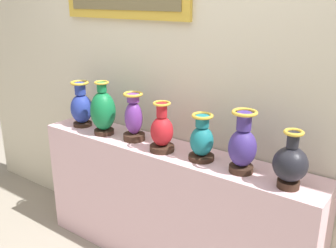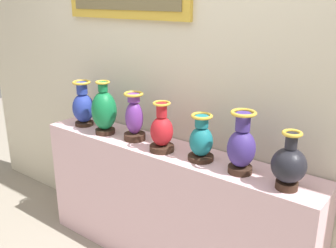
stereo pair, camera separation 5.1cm
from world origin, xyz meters
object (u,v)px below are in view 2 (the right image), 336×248
vase_cobalt (83,106)px  vase_indigo (241,146)px  vase_violet (134,118)px  vase_teal (201,140)px  vase_crimson (162,132)px  vase_emerald (104,111)px  vase_onyx (289,165)px

vase_cobalt → vase_indigo: (1.34, -0.02, 0.01)m
vase_cobalt → vase_indigo: vase_indigo is taller
vase_violet → vase_teal: size_ratio=1.16×
vase_violet → vase_teal: 0.55m
vase_violet → vase_crimson: (0.27, -0.04, -0.02)m
vase_violet → vase_indigo: (0.82, -0.03, 0.01)m
vase_emerald → vase_onyx: size_ratio=1.23×
vase_teal → vase_onyx: 0.55m
vase_indigo → vase_emerald: bearing=-179.4°
vase_cobalt → vase_onyx: 1.62m
vase_emerald → vase_indigo: size_ratio=1.07×
vase_emerald → vase_violet: size_ratio=1.15×
vase_teal → vase_cobalt: bearing=179.6°
vase_violet → vase_onyx: (1.10, -0.05, -0.02)m
vase_cobalt → vase_teal: (1.07, -0.01, -0.02)m
vase_cobalt → vase_onyx: vase_cobalt is taller
vase_indigo → vase_onyx: size_ratio=1.15×
vase_crimson → vase_emerald: bearing=179.3°
vase_crimson → vase_teal: size_ratio=1.12×
vase_violet → vase_onyx: size_ratio=1.07×
vase_cobalt → vase_onyx: bearing=-1.6°
vase_crimson → vase_onyx: 0.83m
vase_emerald → vase_indigo: 1.08m
vase_violet → vase_crimson: bearing=-9.0°
vase_crimson → vase_indigo: 0.55m
vase_onyx → vase_emerald: bearing=179.4°
vase_crimson → vase_indigo: size_ratio=0.90×
vase_emerald → vase_onyx: vase_emerald is taller
vase_crimson → vase_teal: vase_crimson is taller
vase_cobalt → vase_violet: (0.52, 0.00, 0.00)m
vase_indigo → vase_cobalt: bearing=179.1°
vase_cobalt → vase_onyx: size_ratio=1.10×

